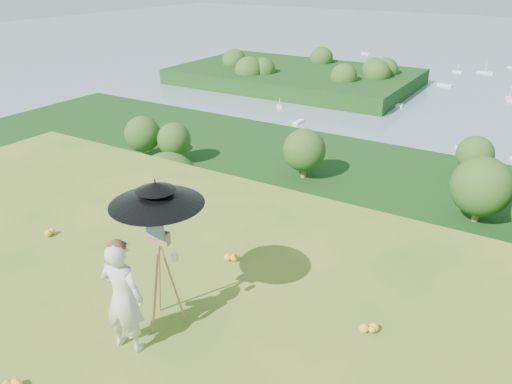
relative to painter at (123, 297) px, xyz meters
The scene contains 10 objects.
forest_slope 44.66m from the painter, 92.16° to the left, with size 140.00×56.00×22.00m, color #10380F.
shoreline_tier 81.99m from the painter, 90.98° to the left, with size 170.00×28.00×8.00m, color #746A5C.
peninsula 173.77m from the painter, 116.45° to the left, with size 90.00×60.00×12.00m, color #10380F, non-canonical shape.
slope_trees 36.84m from the painter, 92.16° to the left, with size 110.00×50.00×6.00m, color #234916, non-canonical shape.
harbor_town 79.29m from the painter, 90.98° to the left, with size 110.00×22.00×5.00m, color silver, non-canonical shape.
moored_boats 163.54m from the painter, 94.94° to the left, with size 140.00×140.00×0.70m, color white, non-canonical shape.
painter is the anchor object (origin of this frame).
field_easel 0.61m from the painter, 82.21° to the left, with size 0.57×0.57×1.50m, color olive, non-canonical shape.
sun_umbrella 1.11m from the painter, 82.74° to the left, with size 1.16×1.16×0.83m, color black, non-canonical shape.
painter_cap 0.71m from the painter, ahead, with size 0.22×0.27×0.10m, color #D17273, non-canonical shape.
Camera 1 is at (5.17, -1.62, 4.37)m, focal length 35.00 mm.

